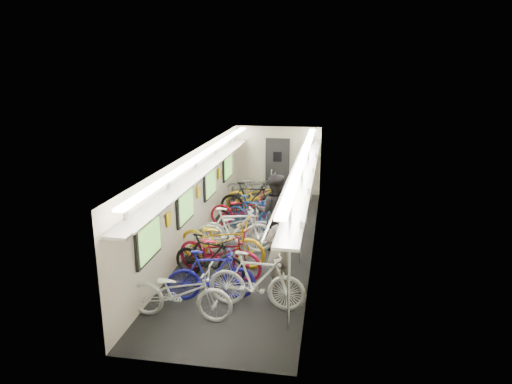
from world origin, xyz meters
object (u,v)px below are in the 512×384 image
(passenger_mid, at_px, (274,212))
(bicycle_1, at_px, (211,275))
(passenger_near, at_px, (279,249))
(backpack, at_px, (289,213))
(bicycle_0, at_px, (180,292))

(passenger_mid, bearing_deg, bicycle_1, 69.61)
(passenger_near, relative_size, backpack, 4.50)
(bicycle_1, height_order, passenger_mid, passenger_mid)
(bicycle_1, xyz_separation_m, passenger_mid, (0.86, 2.81, 0.44))
(bicycle_0, distance_m, passenger_mid, 3.79)
(bicycle_1, height_order, backpack, backpack)
(bicycle_1, xyz_separation_m, backpack, (1.32, 1.77, 0.76))
(passenger_near, bearing_deg, backpack, -136.64)
(bicycle_0, bearing_deg, passenger_mid, -17.99)
(passenger_near, distance_m, passenger_mid, 2.15)
(bicycle_1, height_order, passenger_near, passenger_near)
(backpack, bearing_deg, passenger_near, -93.67)
(passenger_mid, height_order, backpack, passenger_mid)
(bicycle_0, bearing_deg, bicycle_1, -25.43)
(bicycle_0, bearing_deg, passenger_near, -46.71)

